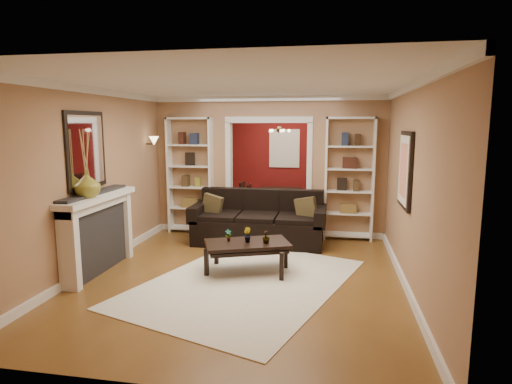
% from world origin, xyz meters
% --- Properties ---
extents(floor, '(8.00, 8.00, 0.00)m').
position_xyz_m(floor, '(0.00, 0.00, 0.00)').
color(floor, brown).
rests_on(floor, ground).
extents(ceiling, '(8.00, 8.00, 0.00)m').
position_xyz_m(ceiling, '(0.00, 0.00, 2.70)').
color(ceiling, white).
rests_on(ceiling, ground).
extents(wall_back, '(8.00, 0.00, 8.00)m').
position_xyz_m(wall_back, '(0.00, 4.00, 1.35)').
color(wall_back, '#A37956').
rests_on(wall_back, ground).
extents(wall_front, '(8.00, 0.00, 8.00)m').
position_xyz_m(wall_front, '(0.00, -4.00, 1.35)').
color(wall_front, '#A37956').
rests_on(wall_front, ground).
extents(wall_left, '(0.00, 8.00, 8.00)m').
position_xyz_m(wall_left, '(-2.25, 0.00, 1.35)').
color(wall_left, '#A37956').
rests_on(wall_left, ground).
extents(wall_right, '(0.00, 8.00, 8.00)m').
position_xyz_m(wall_right, '(2.25, 0.00, 1.35)').
color(wall_right, '#A37956').
rests_on(wall_right, ground).
extents(partition_wall, '(4.50, 0.15, 2.70)m').
position_xyz_m(partition_wall, '(0.00, 1.20, 1.35)').
color(partition_wall, '#A37956').
rests_on(partition_wall, floor).
extents(red_back_panel, '(4.44, 0.04, 2.64)m').
position_xyz_m(red_back_panel, '(0.00, 3.97, 1.32)').
color(red_back_panel, maroon).
rests_on(red_back_panel, floor).
extents(dining_window, '(0.78, 0.03, 0.98)m').
position_xyz_m(dining_window, '(0.00, 3.93, 1.55)').
color(dining_window, '#8CA5CC').
rests_on(dining_window, wall_back).
extents(area_rug, '(3.35, 3.94, 0.01)m').
position_xyz_m(area_rug, '(0.10, -1.56, 0.01)').
color(area_rug, silver).
rests_on(area_rug, floor).
extents(sofa, '(2.43, 1.05, 0.95)m').
position_xyz_m(sofa, '(-0.07, 0.45, 0.48)').
color(sofa, black).
rests_on(sofa, floor).
extents(pillow_left, '(0.38, 0.19, 0.37)m').
position_xyz_m(pillow_left, '(-0.93, 0.43, 0.65)').
color(pillow_left, brown).
rests_on(pillow_left, sofa).
extents(pillow_right, '(0.39, 0.23, 0.38)m').
position_xyz_m(pillow_right, '(0.80, 0.43, 0.65)').
color(pillow_right, brown).
rests_on(pillow_right, sofa).
extents(coffee_table, '(1.36, 1.05, 0.46)m').
position_xyz_m(coffee_table, '(0.04, -1.13, 0.23)').
color(coffee_table, black).
rests_on(coffee_table, floor).
extents(plant_left, '(0.11, 0.10, 0.18)m').
position_xyz_m(plant_left, '(-0.25, -1.13, 0.55)').
color(plant_left, '#336626').
rests_on(plant_left, coffee_table).
extents(plant_center, '(0.15, 0.15, 0.22)m').
position_xyz_m(plant_center, '(0.04, -1.13, 0.57)').
color(plant_center, '#336626').
rests_on(plant_center, coffee_table).
extents(plant_right, '(0.13, 0.13, 0.19)m').
position_xyz_m(plant_right, '(0.32, -1.13, 0.55)').
color(plant_right, '#336626').
rests_on(plant_right, coffee_table).
extents(bookshelf_left, '(0.90, 0.30, 2.30)m').
position_xyz_m(bookshelf_left, '(-1.55, 1.03, 1.15)').
color(bookshelf_left, white).
rests_on(bookshelf_left, floor).
extents(bookshelf_right, '(0.90, 0.30, 2.30)m').
position_xyz_m(bookshelf_right, '(1.55, 1.03, 1.15)').
color(bookshelf_right, white).
rests_on(bookshelf_right, floor).
extents(fireplace, '(0.32, 1.70, 1.16)m').
position_xyz_m(fireplace, '(-2.09, -1.50, 0.58)').
color(fireplace, white).
rests_on(fireplace, floor).
extents(vase, '(0.46, 0.46, 0.37)m').
position_xyz_m(vase, '(-2.09, -1.75, 1.34)').
color(vase, olive).
rests_on(vase, fireplace).
extents(mirror, '(0.03, 0.95, 1.10)m').
position_xyz_m(mirror, '(-2.23, -1.50, 1.80)').
color(mirror, silver).
rests_on(mirror, wall_left).
extents(wall_sconce, '(0.18, 0.18, 0.22)m').
position_xyz_m(wall_sconce, '(-2.15, 0.55, 1.83)').
color(wall_sconce, '#FFE0A5').
rests_on(wall_sconce, wall_left).
extents(framed_art, '(0.04, 0.85, 1.05)m').
position_xyz_m(framed_art, '(2.21, -1.00, 1.55)').
color(framed_art, black).
rests_on(framed_art, wall_right).
extents(dining_table, '(1.79, 1.00, 0.63)m').
position_xyz_m(dining_table, '(0.04, 2.55, 0.31)').
color(dining_table, black).
rests_on(dining_table, floor).
extents(dining_chair_nw, '(0.56, 0.56, 0.91)m').
position_xyz_m(dining_chair_nw, '(-0.51, 2.25, 0.45)').
color(dining_chair_nw, black).
rests_on(dining_chair_nw, floor).
extents(dining_chair_ne, '(0.51, 0.51, 0.89)m').
position_xyz_m(dining_chair_ne, '(0.59, 2.25, 0.44)').
color(dining_chair_ne, black).
rests_on(dining_chair_ne, floor).
extents(dining_chair_sw, '(0.43, 0.43, 0.76)m').
position_xyz_m(dining_chair_sw, '(-0.51, 2.85, 0.38)').
color(dining_chair_sw, black).
rests_on(dining_chair_sw, floor).
extents(dining_chair_se, '(0.51, 0.51, 0.92)m').
position_xyz_m(dining_chair_se, '(0.59, 2.85, 0.46)').
color(dining_chair_se, black).
rests_on(dining_chair_se, floor).
extents(chandelier, '(0.50, 0.50, 0.30)m').
position_xyz_m(chandelier, '(0.00, 2.70, 2.02)').
color(chandelier, '#3F2E1C').
rests_on(chandelier, ceiling).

